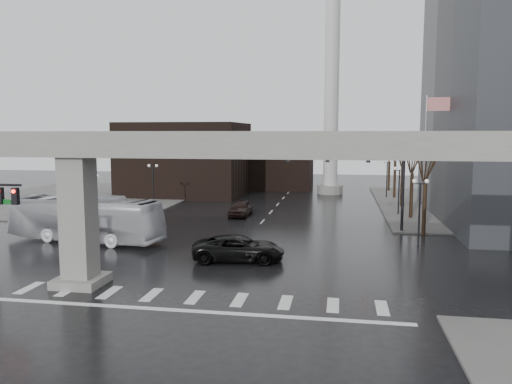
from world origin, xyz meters
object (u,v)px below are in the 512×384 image
pickup_truck (239,248)px  city_bus (85,219)px  signal_mast_arm (359,165)px  far_car (240,208)px

pickup_truck → city_bus: bearing=65.8°
signal_mast_arm → far_car: signal_mast_arm is taller
signal_mast_arm → pickup_truck: bearing=-124.5°
city_bus → far_car: 17.24m
signal_mast_arm → city_bus: (-21.56, -8.02, -4.01)m
signal_mast_arm → city_bus: signal_mast_arm is taller
pickup_truck → city_bus: size_ratio=0.47×
far_car → pickup_truck: bearing=-78.0°
signal_mast_arm → city_bus: 23.35m
signal_mast_arm → pickup_truck: (-8.24, -12.00, -4.97)m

